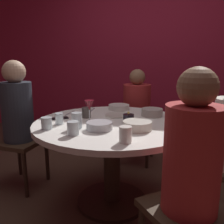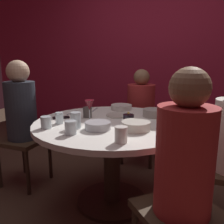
# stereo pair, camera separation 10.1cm
# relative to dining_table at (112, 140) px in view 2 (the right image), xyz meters

# --- Properties ---
(ground_plane) EXTENTS (8.00, 8.00, 0.00)m
(ground_plane) POSITION_rel_dining_table_xyz_m (0.00, 0.00, -0.56)
(ground_plane) COLOR #4C3828
(back_wall) EXTENTS (6.00, 0.10, 2.60)m
(back_wall) POSITION_rel_dining_table_xyz_m (0.00, 1.87, 0.74)
(back_wall) COLOR maroon
(back_wall) RESTS_ON ground
(dining_table) EXTENTS (1.26, 1.26, 0.72)m
(dining_table) POSITION_rel_dining_table_xyz_m (0.00, 0.00, 0.00)
(dining_table) COLOR white
(dining_table) RESTS_ON ground
(seated_diner_left) EXTENTS (0.40, 0.40, 1.21)m
(seated_diner_left) POSITION_rel_dining_table_xyz_m (-0.92, 0.00, 0.18)
(seated_diner_left) COLOR #3F2D1E
(seated_diner_left) RESTS_ON ground
(seated_diner_back) EXTENTS (0.40, 0.40, 1.11)m
(seated_diner_back) POSITION_rel_dining_table_xyz_m (0.00, 0.92, 0.12)
(seated_diner_back) COLOR #3F2D1E
(seated_diner_back) RESTS_ON ground
(seated_diner_front_right) EXTENTS (0.57, 0.57, 1.19)m
(seated_diner_front_right) POSITION_rel_dining_table_xyz_m (0.62, -0.62, 0.17)
(seated_diner_front_right) COLOR #3F2D1E
(seated_diner_front_right) RESTS_ON ground
(candle_holder) EXTENTS (0.09, 0.09, 0.08)m
(candle_holder) POSITION_rel_dining_table_xyz_m (0.13, 0.04, 0.19)
(candle_holder) COLOR black
(candle_holder) RESTS_ON dining_table
(wine_glass) EXTENTS (0.08, 0.08, 0.18)m
(wine_glass) POSITION_rel_dining_table_xyz_m (-0.17, -0.06, 0.29)
(wine_glass) COLOR silver
(wine_glass) RESTS_ON dining_table
(dinner_plate) EXTENTS (0.21, 0.21, 0.01)m
(dinner_plate) POSITION_rel_dining_table_xyz_m (-0.02, 0.20, 0.17)
(dinner_plate) COLOR beige
(dinner_plate) RESTS_ON dining_table
(cell_phone) EXTENTS (0.15, 0.14, 0.01)m
(cell_phone) POSITION_rel_dining_table_xyz_m (-0.45, -0.05, 0.16)
(cell_phone) COLOR black
(cell_phone) RESTS_ON dining_table
(bowl_serving_large) EXTENTS (0.19, 0.19, 0.06)m
(bowl_serving_large) POSITION_rel_dining_table_xyz_m (-0.02, -0.24, 0.19)
(bowl_serving_large) COLOR #B7B7BC
(bowl_serving_large) RESTS_ON dining_table
(bowl_salad_center) EXTENTS (0.19, 0.19, 0.07)m
(bowl_salad_center) POSITION_rel_dining_table_xyz_m (0.28, 0.30, 0.19)
(bowl_salad_center) COLOR #B2ADA3
(bowl_salad_center) RESTS_ON dining_table
(bowl_small_white) EXTENTS (0.12, 0.12, 0.05)m
(bowl_small_white) POSITION_rel_dining_table_xyz_m (0.48, 0.10, 0.19)
(bowl_small_white) COLOR #B2ADA3
(bowl_small_white) RESTS_ON dining_table
(bowl_sauce_side) EXTENTS (0.21, 0.21, 0.05)m
(bowl_sauce_side) POSITION_rel_dining_table_xyz_m (-0.08, 0.47, 0.19)
(bowl_sauce_side) COLOR silver
(bowl_sauce_side) RESTS_ON dining_table
(bowl_rice_portion) EXTENTS (0.21, 0.21, 0.06)m
(bowl_rice_portion) POSITION_rel_dining_table_xyz_m (0.24, -0.15, 0.19)
(bowl_rice_portion) COLOR beige
(bowl_rice_portion) RESTS_ON dining_table
(cup_near_candle) EXTENTS (0.08, 0.08, 0.09)m
(cup_near_candle) POSITION_rel_dining_table_xyz_m (-0.25, 0.06, 0.20)
(cup_near_candle) COLOR #4C4742
(cup_near_candle) RESTS_ON dining_table
(cup_by_left_diner) EXTENTS (0.08, 0.08, 0.12)m
(cup_by_left_diner) POSITION_rel_dining_table_xyz_m (-0.18, -0.26, 0.22)
(cup_by_left_diner) COLOR silver
(cup_by_left_diner) RESTS_ON dining_table
(cup_by_right_diner) EXTENTS (0.08, 0.08, 0.09)m
(cup_by_right_diner) POSITION_rel_dining_table_xyz_m (-0.38, -0.35, 0.20)
(cup_by_right_diner) COLOR silver
(cup_by_right_diner) RESTS_ON dining_table
(cup_center_front) EXTENTS (0.06, 0.06, 0.09)m
(cup_center_front) POSITION_rel_dining_table_xyz_m (-0.37, -0.20, 0.20)
(cup_center_front) COLOR silver
(cup_center_front) RESTS_ON dining_table
(cup_far_edge) EXTENTS (0.08, 0.08, 0.09)m
(cup_far_edge) POSITION_rel_dining_table_xyz_m (-0.14, -0.41, 0.21)
(cup_far_edge) COLOR silver
(cup_far_edge) RESTS_ON dining_table
(cup_beside_wine) EXTENTS (0.08, 0.08, 0.10)m
(cup_beside_wine) POSITION_rel_dining_table_xyz_m (0.23, -0.44, 0.21)
(cup_beside_wine) COLOR silver
(cup_beside_wine) RESTS_ON dining_table
(fork_near_plate) EXTENTS (0.02, 0.18, 0.01)m
(fork_near_plate) POSITION_rel_dining_table_xyz_m (-0.46, 0.15, 0.16)
(fork_near_plate) COLOR #B7B7BC
(fork_near_plate) RESTS_ON dining_table
(knife_near_plate) EXTENTS (0.04, 0.18, 0.01)m
(knife_near_plate) POSITION_rel_dining_table_xyz_m (-0.32, 0.35, 0.16)
(knife_near_plate) COLOR #B7B7BC
(knife_near_plate) RESTS_ON dining_table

